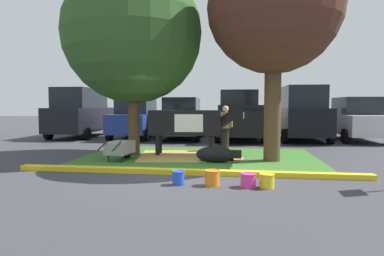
{
  "coord_description": "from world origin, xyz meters",
  "views": [
    {
      "loc": [
        1.53,
        -7.81,
        1.63
      ],
      "look_at": [
        0.0,
        2.97,
        0.9
      ],
      "focal_mm": 31.17,
      "sensor_mm": 36.0,
      "label": 1
    }
  ],
  "objects_px": {
    "pickup_truck_black": "(239,116)",
    "person_handler": "(225,127)",
    "wheelbarrow": "(120,148)",
    "suv_dark_grey": "(81,113)",
    "suv_black": "(301,113)",
    "shade_tree_right": "(274,7)",
    "shade_tree_left": "(133,34)",
    "bucket_pink": "(248,180)",
    "hatchback_white": "(182,119)",
    "sedan_blue": "(137,118)",
    "sedan_silver": "(356,119)",
    "cow_holstein": "(188,123)",
    "bucket_yellow": "(267,180)",
    "bucket_blue": "(178,177)",
    "calf_lying": "(216,155)",
    "bucket_orange": "(212,177)"
  },
  "relations": [
    {
      "from": "pickup_truck_black",
      "to": "person_handler",
      "type": "bearing_deg",
      "value": -95.98
    },
    {
      "from": "wheelbarrow",
      "to": "pickup_truck_black",
      "type": "xyz_separation_m",
      "value": [
        3.47,
        7.14,
        0.73
      ]
    },
    {
      "from": "suv_dark_grey",
      "to": "suv_black",
      "type": "distance_m",
      "value": 11.02
    },
    {
      "from": "shade_tree_right",
      "to": "shade_tree_left",
      "type": "bearing_deg",
      "value": 171.83
    },
    {
      "from": "wheelbarrow",
      "to": "bucket_pink",
      "type": "xyz_separation_m",
      "value": [
        3.65,
        -2.69,
        -0.24
      ]
    },
    {
      "from": "shade_tree_right",
      "to": "hatchback_white",
      "type": "relative_size",
      "value": 1.44
    },
    {
      "from": "sedan_blue",
      "to": "sedan_silver",
      "type": "xyz_separation_m",
      "value": [
        10.53,
        0.27,
        0.0
      ]
    },
    {
      "from": "cow_holstein",
      "to": "bucket_yellow",
      "type": "xyz_separation_m",
      "value": [
        2.2,
        -4.03,
        -0.92
      ]
    },
    {
      "from": "shade_tree_right",
      "to": "bucket_yellow",
      "type": "height_order",
      "value": "shade_tree_right"
    },
    {
      "from": "bucket_pink",
      "to": "suv_dark_grey",
      "type": "height_order",
      "value": "suv_dark_grey"
    },
    {
      "from": "bucket_blue",
      "to": "sedan_silver",
      "type": "distance_m",
      "value": 11.88
    },
    {
      "from": "shade_tree_left",
      "to": "wheelbarrow",
      "type": "bearing_deg",
      "value": -91.55
    },
    {
      "from": "person_handler",
      "to": "wheelbarrow",
      "type": "bearing_deg",
      "value": -139.96
    },
    {
      "from": "calf_lying",
      "to": "bucket_orange",
      "type": "distance_m",
      "value": 2.73
    },
    {
      "from": "wheelbarrow",
      "to": "shade_tree_right",
      "type": "bearing_deg",
      "value": 7.33
    },
    {
      "from": "wheelbarrow",
      "to": "sedan_silver",
      "type": "height_order",
      "value": "sedan_silver"
    },
    {
      "from": "person_handler",
      "to": "bucket_blue",
      "type": "bearing_deg",
      "value": -98.26
    },
    {
      "from": "person_handler",
      "to": "calf_lying",
      "type": "bearing_deg",
      "value": -93.58
    },
    {
      "from": "shade_tree_right",
      "to": "suv_black",
      "type": "distance_m",
      "value": 7.31
    },
    {
      "from": "calf_lying",
      "to": "suv_black",
      "type": "distance_m",
      "value": 7.71
    },
    {
      "from": "bucket_yellow",
      "to": "suv_dark_grey",
      "type": "xyz_separation_m",
      "value": [
        -8.72,
        9.68,
        1.12
      ]
    },
    {
      "from": "hatchback_white",
      "to": "pickup_truck_black",
      "type": "distance_m",
      "value": 2.81
    },
    {
      "from": "person_handler",
      "to": "bucket_blue",
      "type": "distance_m",
      "value": 5.29
    },
    {
      "from": "shade_tree_left",
      "to": "person_handler",
      "type": "distance_m",
      "value": 4.45
    },
    {
      "from": "cow_holstein",
      "to": "suv_black",
      "type": "height_order",
      "value": "suv_black"
    },
    {
      "from": "bucket_orange",
      "to": "bucket_pink",
      "type": "distance_m",
      "value": 0.73
    },
    {
      "from": "calf_lying",
      "to": "sedan_silver",
      "type": "bearing_deg",
      "value": 49.43
    },
    {
      "from": "bucket_blue",
      "to": "pickup_truck_black",
      "type": "relative_size",
      "value": 0.05
    },
    {
      "from": "calf_lying",
      "to": "bucket_orange",
      "type": "relative_size",
      "value": 3.97
    },
    {
      "from": "calf_lying",
      "to": "hatchback_white",
      "type": "height_order",
      "value": "hatchback_white"
    },
    {
      "from": "shade_tree_left",
      "to": "suv_black",
      "type": "height_order",
      "value": "shade_tree_left"
    },
    {
      "from": "shade_tree_right",
      "to": "bucket_blue",
      "type": "height_order",
      "value": "shade_tree_right"
    },
    {
      "from": "bucket_blue",
      "to": "bucket_orange",
      "type": "xyz_separation_m",
      "value": [
        0.7,
        0.03,
        0.01
      ]
    },
    {
      "from": "person_handler",
      "to": "cow_holstein",
      "type": "bearing_deg",
      "value": -134.52
    },
    {
      "from": "calf_lying",
      "to": "pickup_truck_black",
      "type": "bearing_deg",
      "value": 84.85
    },
    {
      "from": "bucket_yellow",
      "to": "bucket_pink",
      "type": "bearing_deg",
      "value": 177.36
    },
    {
      "from": "calf_lying",
      "to": "hatchback_white",
      "type": "distance_m",
      "value": 7.11
    },
    {
      "from": "cow_holstein",
      "to": "calf_lying",
      "type": "xyz_separation_m",
      "value": [
        1.01,
        -1.25,
        -0.83
      ]
    },
    {
      "from": "shade_tree_left",
      "to": "bucket_yellow",
      "type": "height_order",
      "value": "shade_tree_left"
    },
    {
      "from": "bucket_blue",
      "to": "bucket_yellow",
      "type": "height_order",
      "value": "same"
    },
    {
      "from": "shade_tree_left",
      "to": "sedan_blue",
      "type": "relative_size",
      "value": 1.39
    },
    {
      "from": "shade_tree_left",
      "to": "person_handler",
      "type": "relative_size",
      "value": 3.8
    },
    {
      "from": "suv_black",
      "to": "bucket_yellow",
      "type": "bearing_deg",
      "value": -103.55
    },
    {
      "from": "sedan_blue",
      "to": "cow_holstein",
      "type": "bearing_deg",
      "value": -57.78
    },
    {
      "from": "bucket_blue",
      "to": "pickup_truck_black",
      "type": "distance_m",
      "value": 9.94
    },
    {
      "from": "hatchback_white",
      "to": "pickup_truck_black",
      "type": "xyz_separation_m",
      "value": [
        2.79,
        0.33,
        0.13
      ]
    },
    {
      "from": "bucket_orange",
      "to": "hatchback_white",
      "type": "relative_size",
      "value": 0.07
    },
    {
      "from": "suv_dark_grey",
      "to": "hatchback_white",
      "type": "relative_size",
      "value": 1.05
    },
    {
      "from": "hatchback_white",
      "to": "person_handler",
      "type": "bearing_deg",
      "value": -61.8
    },
    {
      "from": "bucket_orange",
      "to": "hatchback_white",
      "type": "height_order",
      "value": "hatchback_white"
    }
  ]
}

